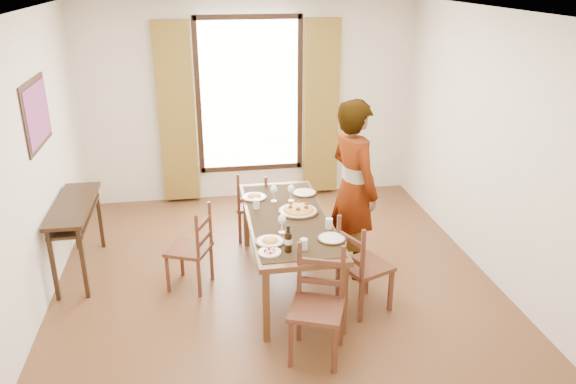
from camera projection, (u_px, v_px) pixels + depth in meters
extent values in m
plane|color=#4F3318|center=(276.00, 284.00, 5.84)|extent=(5.00, 5.00, 0.00)
cube|color=silver|center=(249.00, 102.00, 7.62)|extent=(4.50, 0.10, 2.70)
cube|color=silver|center=(340.00, 307.00, 3.04)|extent=(4.50, 0.10, 2.70)
cube|color=silver|center=(26.00, 174.00, 4.99)|extent=(0.10, 5.00, 2.70)
cube|color=silver|center=(495.00, 149.00, 5.67)|extent=(0.10, 5.00, 2.70)
cube|color=white|center=(274.00, 10.00, 4.82)|extent=(4.50, 5.00, 0.04)
cube|color=white|center=(250.00, 96.00, 7.56)|extent=(1.30, 0.04, 2.00)
cube|color=olive|center=(177.00, 114.00, 7.43)|extent=(0.48, 0.10, 2.40)
cube|color=olive|center=(321.00, 108.00, 7.72)|extent=(0.48, 0.10, 2.40)
cube|color=black|center=(36.00, 114.00, 5.40)|extent=(0.02, 0.86, 0.66)
cube|color=red|center=(37.00, 114.00, 5.40)|extent=(0.01, 0.76, 0.56)
cube|color=black|center=(73.00, 205.00, 5.79)|extent=(0.38, 1.20, 0.04)
cube|color=black|center=(75.00, 215.00, 5.83)|extent=(0.34, 1.10, 0.03)
cube|color=black|center=(53.00, 266.00, 5.41)|extent=(0.04, 0.04, 0.76)
cube|color=black|center=(75.00, 219.00, 6.42)|extent=(0.04, 0.04, 0.76)
cube|color=black|center=(83.00, 264.00, 5.46)|extent=(0.04, 0.04, 0.76)
cube|color=black|center=(100.00, 217.00, 6.46)|extent=(0.04, 0.04, 0.76)
cube|color=brown|center=(288.00, 220.00, 5.58)|extent=(0.81, 1.97, 0.05)
cube|color=black|center=(288.00, 217.00, 5.57)|extent=(0.74, 1.81, 0.01)
cube|color=brown|center=(266.00, 306.00, 4.82)|extent=(0.06, 0.06, 0.70)
cube|color=brown|center=(246.00, 218.00, 6.51)|extent=(0.06, 0.06, 0.70)
cube|color=brown|center=(344.00, 299.00, 4.93)|extent=(0.06, 0.06, 0.70)
cube|color=brown|center=(304.00, 214.00, 6.62)|extent=(0.06, 0.06, 0.70)
cube|color=#502C1A|center=(189.00, 249.00, 5.65)|extent=(0.52, 0.52, 0.04)
cube|color=#502C1A|center=(182.00, 258.00, 5.92)|extent=(0.04, 0.04, 0.42)
cube|color=#502C1A|center=(212.00, 262.00, 5.84)|extent=(0.04, 0.04, 0.42)
cube|color=#502C1A|center=(168.00, 273.00, 5.62)|extent=(0.04, 0.04, 0.42)
cube|color=#502C1A|center=(199.00, 278.00, 5.54)|extent=(0.04, 0.04, 0.42)
cube|color=#502C1A|center=(210.00, 223.00, 5.67)|extent=(0.03, 0.03, 0.47)
cube|color=#502C1A|center=(197.00, 238.00, 5.37)|extent=(0.03, 0.03, 0.47)
cube|color=#502C1A|center=(204.00, 239.00, 5.56)|extent=(0.16, 0.32, 0.05)
cube|color=#502C1A|center=(203.00, 223.00, 5.49)|extent=(0.16, 0.32, 0.05)
cube|color=#502C1A|center=(257.00, 207.00, 6.65)|extent=(0.51, 0.51, 0.04)
cube|color=#502C1A|center=(275.00, 219.00, 6.84)|extent=(0.04, 0.04, 0.41)
cube|color=#502C1A|center=(267.00, 230.00, 6.54)|extent=(0.04, 0.04, 0.41)
cube|color=#502C1A|center=(249.00, 216.00, 6.92)|extent=(0.04, 0.04, 0.41)
cube|color=#502C1A|center=(240.00, 227.00, 6.62)|extent=(0.04, 0.04, 0.41)
cube|color=#502C1A|center=(266.00, 196.00, 6.37)|extent=(0.03, 0.03, 0.46)
cube|color=#502C1A|center=(238.00, 193.00, 6.45)|extent=(0.03, 0.03, 0.46)
cube|color=#502C1A|center=(252.00, 202.00, 6.44)|extent=(0.31, 0.16, 0.05)
cube|color=#502C1A|center=(252.00, 188.00, 6.38)|extent=(0.31, 0.16, 0.05)
cube|color=#502C1A|center=(317.00, 310.00, 4.59)|extent=(0.55, 0.55, 0.04)
cube|color=#502C1A|center=(290.00, 343.00, 4.55)|extent=(0.04, 0.04, 0.46)
cube|color=#502C1A|center=(299.00, 318.00, 4.88)|extent=(0.04, 0.04, 0.46)
cube|color=#502C1A|center=(335.00, 349.00, 4.48)|extent=(0.04, 0.04, 0.46)
cube|color=#502C1A|center=(340.00, 323.00, 4.81)|extent=(0.04, 0.04, 0.46)
cube|color=#502C1A|center=(299.00, 269.00, 4.71)|extent=(0.04, 0.04, 0.51)
cube|color=#502C1A|center=(343.00, 273.00, 4.64)|extent=(0.04, 0.04, 0.51)
cube|color=#502C1A|center=(321.00, 282.00, 4.71)|extent=(0.35, 0.16, 0.05)
cube|color=#502C1A|center=(321.00, 262.00, 4.64)|extent=(0.35, 0.16, 0.05)
cube|color=#502C1A|center=(365.00, 266.00, 5.28)|extent=(0.55, 0.55, 0.04)
cube|color=#502C1A|center=(391.00, 290.00, 5.31)|extent=(0.04, 0.04, 0.45)
cube|color=#502C1A|center=(361.00, 301.00, 5.13)|extent=(0.04, 0.04, 0.45)
cube|color=#502C1A|center=(367.00, 273.00, 5.59)|extent=(0.04, 0.04, 0.45)
cube|color=#502C1A|center=(338.00, 283.00, 5.42)|extent=(0.04, 0.04, 0.45)
cube|color=#502C1A|center=(363.00, 255.00, 4.95)|extent=(0.04, 0.04, 0.50)
cube|color=#502C1A|center=(338.00, 240.00, 5.23)|extent=(0.04, 0.04, 0.50)
cube|color=#502C1A|center=(350.00, 257.00, 5.13)|extent=(0.16, 0.34, 0.05)
cube|color=#502C1A|center=(351.00, 239.00, 5.06)|extent=(0.16, 0.34, 0.05)
imported|color=gray|center=(353.00, 189.00, 5.77)|extent=(0.97, 0.88, 1.88)
cylinder|color=silver|center=(329.00, 223.00, 5.31)|extent=(0.07, 0.07, 0.10)
cylinder|color=silver|center=(256.00, 204.00, 5.75)|extent=(0.07, 0.07, 0.10)
cylinder|color=silver|center=(304.00, 244.00, 4.91)|extent=(0.07, 0.07, 0.10)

